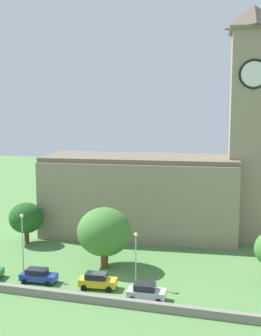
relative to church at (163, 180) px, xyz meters
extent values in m
plane|color=#517F42|center=(-2.75, -5.94, -8.84)|extent=(200.00, 200.00, 0.00)
cube|color=gray|center=(-3.67, -0.34, -2.87)|extent=(31.44, 15.14, 11.94)
cube|color=#675C4A|center=(-3.67, -0.34, 3.46)|extent=(31.35, 14.16, 0.70)
cube|color=gray|center=(12.98, 1.23, 6.78)|extent=(6.63, 6.63, 31.24)
cube|color=#736753|center=(12.98, 1.23, 22.65)|extent=(7.69, 7.69, 0.50)
pyramid|color=brown|center=(12.98, 1.23, 24.58)|extent=(6.96, 6.96, 3.35)
cylinder|color=white|center=(13.28, -1.86, 16.16)|extent=(3.89, 0.48, 3.89)
torus|color=black|center=(13.28, -1.86, 16.16)|extent=(4.26, 0.75, 4.24)
cube|color=gray|center=(-2.75, -26.93, -8.39)|extent=(49.60, 0.70, 0.89)
cube|color=#233D9E|center=(-9.99, -23.42, -8.17)|extent=(4.38, 1.94, 0.75)
cube|color=#1E232B|center=(-10.21, -23.43, -7.50)|extent=(2.49, 1.63, 0.59)
cylinder|color=black|center=(-8.58, -22.48, -8.54)|extent=(0.61, 0.34, 0.60)
cylinder|color=black|center=(-8.49, -24.19, -8.54)|extent=(0.61, 0.34, 0.60)
cylinder|color=black|center=(-11.50, -22.65, -8.54)|extent=(0.61, 0.34, 0.60)
cylinder|color=black|center=(-11.40, -24.35, -8.54)|extent=(0.61, 0.34, 0.60)
cube|color=gold|center=(-2.68, -23.20, -8.10)|extent=(4.40, 2.18, 0.82)
cube|color=#1E232B|center=(-2.89, -23.22, -7.36)|extent=(2.53, 1.77, 0.65)
cylinder|color=black|center=(-1.35, -22.18, -8.51)|extent=(0.69, 0.38, 0.66)
cylinder|color=black|center=(-1.16, -23.88, -8.51)|extent=(0.69, 0.38, 0.66)
cylinder|color=black|center=(-4.21, -22.51, -8.51)|extent=(0.69, 0.38, 0.66)
cylinder|color=black|center=(-4.01, -24.21, -8.51)|extent=(0.69, 0.38, 0.66)
cube|color=silver|center=(3.37, -24.69, -8.10)|extent=(4.14, 2.05, 0.83)
cube|color=#1E232B|center=(3.17, -24.71, -7.36)|extent=(2.35, 1.72, 0.66)
cylinder|color=black|center=(4.68, -23.71, -8.51)|extent=(0.68, 0.36, 0.66)
cylinder|color=black|center=(4.79, -25.51, -8.51)|extent=(0.68, 0.36, 0.66)
cylinder|color=black|center=(1.94, -23.88, -8.51)|extent=(0.68, 0.36, 0.66)
cylinder|color=black|center=(2.05, -25.68, -8.51)|extent=(0.68, 0.36, 0.66)
cylinder|color=#9EA0A5|center=(-12.68, -22.14, -5.20)|extent=(0.14, 0.14, 7.27)
sphere|color=#F4EFCC|center=(-12.68, -22.14, -1.35)|extent=(0.44, 0.44, 0.44)
cylinder|color=#9EA0A5|center=(1.24, -21.31, -5.91)|extent=(0.14, 0.14, 5.86)
sphere|color=#F4EFCC|center=(1.24, -21.31, -2.76)|extent=(0.44, 0.44, 0.44)
cylinder|color=brown|center=(-18.78, -10.27, -7.84)|extent=(0.71, 0.71, 2.01)
ellipsoid|color=#1E511E|center=(-18.78, -10.27, -4.92)|extent=(5.10, 5.10, 4.59)
cylinder|color=brown|center=(-4.20, -16.59, -7.78)|extent=(0.96, 0.96, 2.11)
ellipsoid|color=#427A33|center=(-4.20, -16.59, -4.15)|extent=(6.87, 6.87, 6.18)
camera|label=1|loc=(14.07, -68.65, 11.73)|focal=47.80mm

